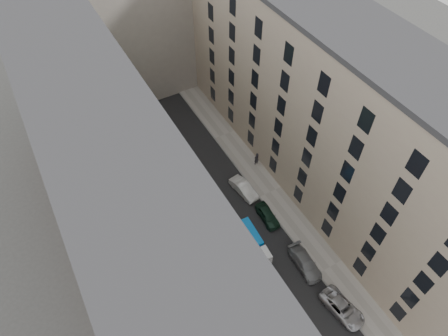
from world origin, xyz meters
TOP-DOWN VIEW (x-y plane):
  - ground at (0.00, 0.00)m, footprint 120.00×120.00m
  - road_surface at (0.00, 0.00)m, footprint 8.00×44.00m
  - sidewalk_left at (-5.50, 0.00)m, footprint 3.00×44.00m
  - sidewalk_right at (5.50, 0.00)m, footprint 3.00×44.00m
  - building_left at (-11.00, 0.00)m, footprint 8.00×44.00m
  - building_right at (11.00, 0.00)m, footprint 8.00×44.00m
  - building_endcap at (0.00, 28.00)m, footprint 18.00×12.00m
  - tarp_truck at (-0.60, -5.32)m, footprint 2.26×5.22m
  - car_left_1 at (-2.80, -11.40)m, footprint 2.04×4.18m
  - car_left_2 at (-2.80, -7.05)m, footprint 2.51×5.26m
  - car_left_3 at (-2.82, -0.63)m, footprint 2.37×4.72m
  - car_left_4 at (-3.46, 5.40)m, footprint 1.67×3.92m
  - car_left_5 at (-3.60, 11.00)m, footprint 2.03×4.33m
  - car_right_0 at (3.60, -15.00)m, footprint 2.71×4.81m
  - car_right_1 at (3.34, -9.58)m, footprint 2.04×4.53m
  - car_right_2 at (3.19, -2.89)m, footprint 1.73×3.81m
  - car_right_3 at (2.80, 1.60)m, footprint 1.95×4.21m
  - tree_near at (-5.05, -11.99)m, footprint 5.50×5.26m
  - tree_mid at (-6.30, 0.56)m, footprint 5.79×5.59m
  - tree_far at (-6.30, 14.45)m, footprint 5.40×5.14m
  - lamp_post at (-4.20, -9.44)m, footprint 0.36×0.36m
  - pedestrian at (6.40, 4.56)m, footprint 0.71×0.50m

SIDE VIEW (x-z plane):
  - ground at x=0.00m, z-range 0.00..0.00m
  - road_surface at x=0.00m, z-range 0.00..0.02m
  - sidewalk_left at x=-5.50m, z-range 0.00..0.15m
  - sidewalk_right at x=5.50m, z-range 0.00..0.15m
  - car_right_2 at x=3.19m, z-range 0.00..1.27m
  - car_right_0 at x=3.60m, z-range 0.00..1.27m
  - car_right_1 at x=3.34m, z-range 0.00..1.29m
  - car_left_3 at x=-2.82m, z-range 0.00..1.32m
  - car_left_1 at x=-2.80m, z-range 0.00..1.32m
  - car_left_4 at x=-3.46m, z-range 0.00..1.32m
  - car_right_3 at x=2.80m, z-range 0.00..1.34m
  - car_left_5 at x=-3.60m, z-range 0.00..1.37m
  - car_left_2 at x=-2.80m, z-range 0.00..1.45m
  - pedestrian at x=6.40m, z-range 0.15..1.98m
  - tarp_truck at x=-0.60m, z-range 0.12..2.49m
  - lamp_post at x=-4.20m, z-range 0.88..6.89m
  - tree_mid at x=-6.30m, z-range 1.31..9.53m
  - tree_near at x=-5.05m, z-range 1.87..11.55m
  - tree_far at x=-6.30m, z-range 1.91..11.60m
  - building_endcap at x=0.00m, z-range 0.00..18.00m
  - building_left at x=-11.00m, z-range 0.00..20.00m
  - building_right at x=11.00m, z-range 0.00..20.00m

